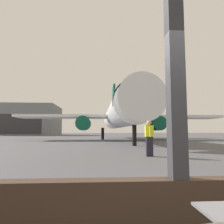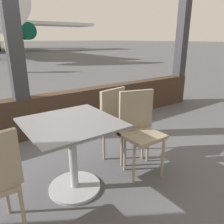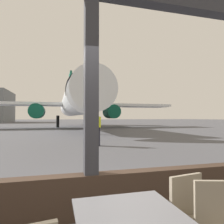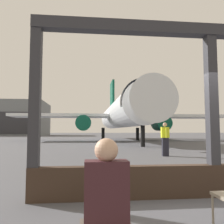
# 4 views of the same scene
# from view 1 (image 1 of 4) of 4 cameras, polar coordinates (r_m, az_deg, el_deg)

# --- Properties ---
(ground_plane) EXTENTS (220.00, 220.00, 0.00)m
(ground_plane) POSITION_cam_1_polar(r_m,az_deg,el_deg) (42.57, -2.40, -7.02)
(ground_plane) COLOR #4C4C51
(window_frame) EXTENTS (7.30, 0.24, 3.53)m
(window_frame) POSITION_cam_1_polar(r_m,az_deg,el_deg) (2.73, 17.60, -3.95)
(window_frame) COLOR #38281E
(window_frame) RESTS_ON ground
(airplane) EXTENTS (28.47, 29.69, 10.40)m
(airplane) POSITION_cam_1_polar(r_m,az_deg,el_deg) (28.38, 2.33, -0.66)
(airplane) COLOR silver
(airplane) RESTS_ON ground
(ground_crew_worker) EXTENTS (0.40, 0.57, 1.74)m
(ground_crew_worker) POSITION_cam_1_polar(r_m,az_deg,el_deg) (10.22, 10.36, -7.05)
(ground_crew_worker) COLOR black
(ground_crew_worker) RESTS_ON ground
(distant_hangar) EXTENTS (19.36, 16.27, 9.48)m
(distant_hangar) POSITION_cam_1_polar(r_m,az_deg,el_deg) (72.00, -22.52, -2.17)
(distant_hangar) COLOR slate
(distant_hangar) RESTS_ON ground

